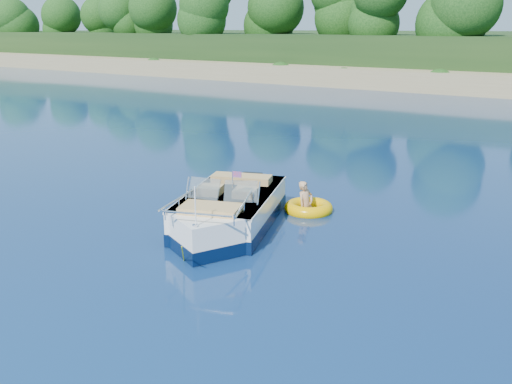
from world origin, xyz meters
TOP-DOWN VIEW (x-y plane):
  - ground at (0.00, 0.00)m, footprint 160.00×160.00m
  - motorboat at (-2.34, 2.84)m, footprint 3.16×5.37m
  - tow_tube at (-1.36, 5.16)m, footprint 1.32×1.32m
  - boy at (-1.38, 5.07)m, footprint 0.48×0.77m

SIDE VIEW (x-z plane):
  - ground at x=0.00m, z-range 0.00..0.00m
  - boy at x=-1.38m, z-range -0.71..0.71m
  - tow_tube at x=-1.36m, z-range -0.08..0.26m
  - motorboat at x=-2.34m, z-range -0.57..1.30m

